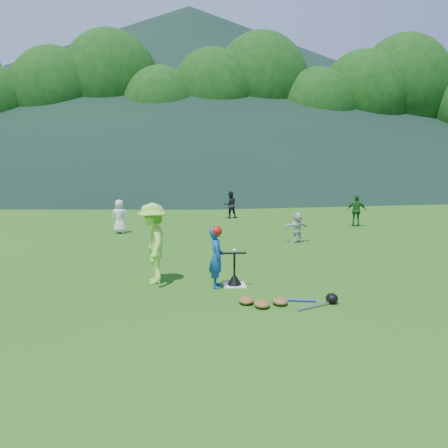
# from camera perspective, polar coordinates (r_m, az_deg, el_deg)

# --- Properties ---
(ground) EXTENTS (120.00, 120.00, 0.00)m
(ground) POSITION_cam_1_polar(r_m,az_deg,el_deg) (9.11, 1.36, -8.01)
(ground) COLOR #225A14
(ground) RESTS_ON ground
(home_plate) EXTENTS (0.45, 0.45, 0.02)m
(home_plate) POSITION_cam_1_polar(r_m,az_deg,el_deg) (9.11, 1.36, -7.95)
(home_plate) COLOR silver
(home_plate) RESTS_ON ground
(baseball) EXTENTS (0.08, 0.08, 0.08)m
(baseball) POSITION_cam_1_polar(r_m,az_deg,el_deg) (8.92, 1.38, -3.47)
(baseball) COLOR white
(baseball) RESTS_ON batting_tee
(batter_child) EXTENTS (0.31, 0.46, 1.24)m
(batter_child) POSITION_cam_1_polar(r_m,az_deg,el_deg) (8.83, -1.00, -4.38)
(batter_child) COLOR #154993
(batter_child) RESTS_ON ground
(adult_coach) EXTENTS (0.74, 1.15, 1.69)m
(adult_coach) POSITION_cam_1_polar(r_m,az_deg,el_deg) (9.22, -9.25, -2.52)
(adult_coach) COLOR #96E844
(adult_coach) RESTS_ON ground
(fielder_a) EXTENTS (0.59, 0.40, 1.17)m
(fielder_a) POSITION_cam_1_polar(r_m,az_deg,el_deg) (15.50, -13.49, 0.95)
(fielder_a) COLOR white
(fielder_a) RESTS_ON ground
(fielder_b) EXTENTS (0.62, 0.52, 1.16)m
(fielder_b) POSITION_cam_1_polar(r_m,az_deg,el_deg) (18.82, 0.82, 2.52)
(fielder_b) COLOR black
(fielder_b) RESTS_ON ground
(fielder_c) EXTENTS (0.77, 0.49, 1.21)m
(fielder_c) POSITION_cam_1_polar(r_m,az_deg,el_deg) (17.30, 16.93, 1.68)
(fielder_c) COLOR #1C5F1D
(fielder_c) RESTS_ON ground
(fielder_d) EXTENTS (0.92, 0.51, 0.94)m
(fielder_d) POSITION_cam_1_polar(r_m,az_deg,el_deg) (13.65, 9.55, -0.44)
(fielder_d) COLOR silver
(fielder_d) RESTS_ON ground
(batting_tee) EXTENTS (0.30, 0.30, 0.68)m
(batting_tee) POSITION_cam_1_polar(r_m,az_deg,el_deg) (9.07, 1.36, -7.23)
(batting_tee) COLOR black
(batting_tee) RESTS_ON home_plate
(batter_gear) EXTENTS (0.73, 0.26, 0.60)m
(batter_gear) POSITION_cam_1_polar(r_m,az_deg,el_deg) (8.73, -0.86, -1.17)
(batter_gear) COLOR #B0150B
(batter_gear) RESTS_ON ground
(equipment_pile) EXTENTS (1.80, 0.67, 0.19)m
(equipment_pile) POSITION_cam_1_polar(r_m,az_deg,el_deg) (8.01, 7.35, -9.96)
(equipment_pile) COLOR olive
(equipment_pile) RESTS_ON ground
(outfield_fence) EXTENTS (70.07, 0.08, 1.33)m
(outfield_fence) POSITION_cam_1_polar(r_m,az_deg,el_deg) (36.73, -3.42, 5.75)
(outfield_fence) COLOR gray
(outfield_fence) RESTS_ON ground
(tree_line) EXTENTS (70.04, 11.40, 14.82)m
(tree_line) POSITION_cam_1_polar(r_m,az_deg,el_deg) (42.88, -3.45, 16.24)
(tree_line) COLOR #382314
(tree_line) RESTS_ON ground
(distant_hills) EXTENTS (155.00, 140.00, 32.00)m
(distant_hills) POSITION_cam_1_polar(r_m,az_deg,el_deg) (91.56, -9.43, 16.43)
(distant_hills) COLOR black
(distant_hills) RESTS_ON ground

